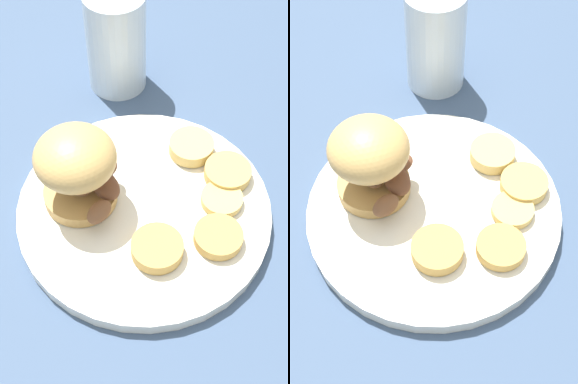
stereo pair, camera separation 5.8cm
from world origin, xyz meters
TOP-DOWN VIEW (x-y plane):
  - ground_plane at (0.00, 0.00)m, footprint 4.00×4.00m
  - dinner_plate at (0.00, 0.00)m, footprint 0.29×0.29m
  - sandwich at (0.00, -0.07)m, footprint 0.10×0.10m
  - potato_round_0 at (-0.06, 0.09)m, footprint 0.05×0.05m
  - potato_round_1 at (0.06, 0.02)m, footprint 0.06×0.06m
  - potato_round_2 at (-0.09, 0.04)m, footprint 0.05×0.05m
  - potato_round_3 at (-0.02, 0.09)m, footprint 0.05×0.05m
  - potato_round_4 at (0.03, 0.08)m, footprint 0.05×0.05m
  - drinking_glass at (-0.22, -0.07)m, footprint 0.08×0.08m

SIDE VIEW (x-z plane):
  - ground_plane at x=0.00m, z-range 0.00..0.00m
  - dinner_plate at x=0.00m, z-range 0.00..0.02m
  - potato_round_3 at x=-0.02m, z-range 0.02..0.03m
  - potato_round_4 at x=0.03m, z-range 0.02..0.03m
  - potato_round_0 at x=-0.06m, z-range 0.02..0.03m
  - potato_round_2 at x=-0.09m, z-range 0.02..0.03m
  - potato_round_1 at x=0.06m, z-range 0.02..0.03m
  - drinking_glass at x=-0.22m, z-range 0.00..0.14m
  - sandwich at x=0.00m, z-range 0.02..0.12m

